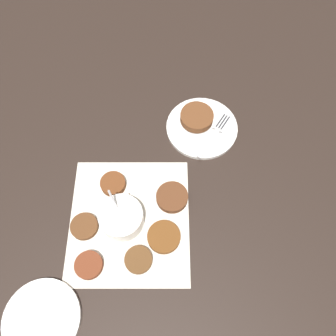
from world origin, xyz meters
TOP-DOWN VIEW (x-y plane):
  - ground_plane at (0.00, 0.00)m, footprint 4.00×4.00m
  - napkin at (-0.03, -0.03)m, footprint 0.34×0.32m
  - sauce_bowl at (-0.03, -0.01)m, footprint 0.11×0.10m
  - fritter_0 at (-0.11, -0.07)m, footprint 0.06×0.06m
  - fritter_1 at (0.04, -0.12)m, footprint 0.08×0.08m
  - fritter_2 at (0.05, 0.03)m, footprint 0.06×0.06m
  - fritter_3 at (-0.14, 0.04)m, footprint 0.06×0.06m
  - fritter_4 at (-0.06, 0.07)m, footprint 0.06×0.06m
  - fritter_5 at (-0.05, -0.11)m, footprint 0.07×0.07m
  - serving_plate at (0.25, -0.16)m, footprint 0.19×0.19m
  - fritter_on_plate at (0.27, -0.15)m, footprint 0.09×0.09m
  - fork at (0.24, -0.20)m, footprint 0.15×0.08m
  - extra_saucer at (-0.26, 0.11)m, footprint 0.16×0.16m

SIDE VIEW (x-z plane):
  - ground_plane at x=0.00m, z-range 0.00..0.00m
  - napkin at x=-0.03m, z-range 0.00..0.00m
  - extra_saucer at x=-0.26m, z-range 0.00..0.01m
  - serving_plate at x=0.25m, z-range 0.00..0.02m
  - fritter_4 at x=-0.06m, z-range 0.00..0.02m
  - fritter_0 at x=-0.11m, z-range 0.00..0.02m
  - fritter_3 at x=-0.14m, z-range 0.00..0.02m
  - fritter_5 at x=-0.05m, z-range 0.00..0.02m
  - fritter_1 at x=0.04m, z-range 0.00..0.02m
  - fritter_2 at x=0.05m, z-range 0.00..0.02m
  - fork at x=0.24m, z-range 0.02..0.02m
  - sauce_bowl at x=-0.03m, z-range -0.02..0.07m
  - fritter_on_plate at x=0.27m, z-range 0.02..0.04m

